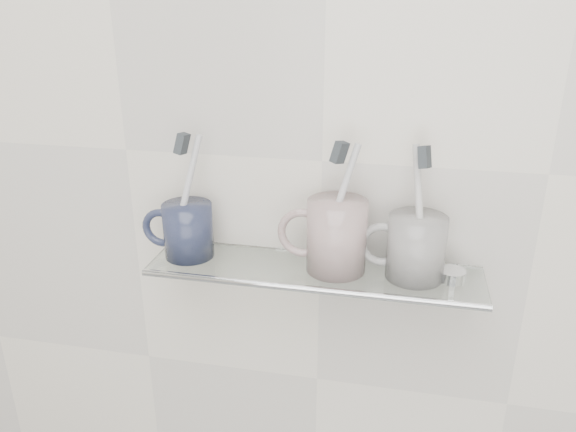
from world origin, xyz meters
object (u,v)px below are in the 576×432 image
(mug_left, at_px, (188,230))
(mug_center, at_px, (337,236))
(shelf_glass, at_px, (314,271))
(mug_right, at_px, (416,247))

(mug_left, relative_size, mug_center, 0.79)
(mug_left, distance_m, mug_center, 0.23)
(shelf_glass, xyz_separation_m, mug_left, (-0.20, 0.00, 0.05))
(mug_left, height_order, mug_center, mug_center)
(mug_left, bearing_deg, shelf_glass, 17.36)
(mug_left, xyz_separation_m, mug_center, (0.23, 0.00, 0.01))
(shelf_glass, xyz_separation_m, mug_right, (0.15, 0.00, 0.05))
(mug_left, xyz_separation_m, mug_right, (0.35, 0.00, 0.00))
(shelf_glass, relative_size, mug_right, 5.31)
(mug_center, bearing_deg, shelf_glass, -154.74)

